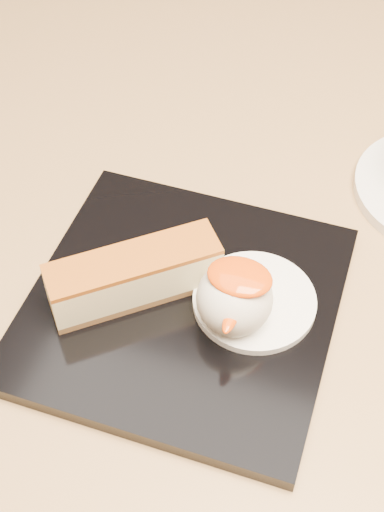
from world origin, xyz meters
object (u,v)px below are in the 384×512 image
at_px(table, 267,352).
at_px(dessert_plate, 183,305).
at_px(ice_cream_scoop, 235,299).
at_px(cheesecake, 134,276).

relative_size(table, dessert_plate, 3.64).
relative_size(dessert_plate, ice_cream_scoop, 4.11).
xyz_separation_m(dessert_plate, cheesecake, (-0.04, -0.01, 0.03)).
distance_m(dessert_plate, ice_cream_scoop, 0.05).
height_order(table, dessert_plate, dessert_plate).
relative_size(dessert_plate, cheesecake, 1.89).
bearing_deg(table, ice_cream_scoop, -98.98).
distance_m(dessert_plate, cheesecake, 0.04).
bearing_deg(cheesecake, table, 4.80).
bearing_deg(ice_cream_scoop, cheesecake, 180.00).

